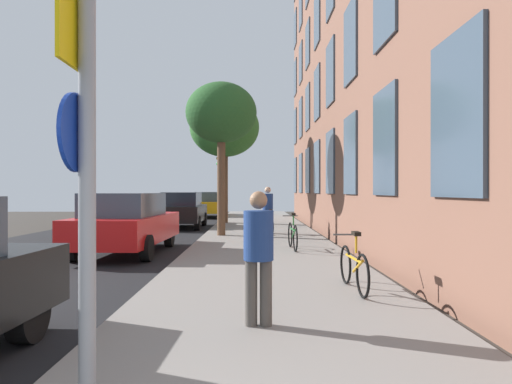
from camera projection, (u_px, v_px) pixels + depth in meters
name	position (u px, v px, depth m)	size (l,w,h in m)	color
ground_plane	(163.00, 239.00, 15.60)	(41.80, 41.80, 0.00)	#332D28
road_asphalt	(103.00, 239.00, 15.59)	(7.00, 38.00, 0.01)	black
sidewalk	(262.00, 237.00, 15.63)	(4.20, 38.00, 0.12)	gray
sign_post	(84.00, 154.00, 3.14)	(0.16, 0.60, 3.15)	gray
traffic_light	(222.00, 172.00, 21.70)	(0.43, 0.24, 3.62)	black
tree_near	(221.00, 114.00, 15.73)	(2.52, 2.52, 5.42)	brown
tree_far	(225.00, 128.00, 22.04)	(3.45, 3.45, 6.20)	brown
bicycle_0	(354.00, 267.00, 6.96)	(0.42, 1.67, 0.94)	black
bicycle_1	(293.00, 235.00, 11.89)	(0.42, 1.67, 0.98)	black
bicycle_2	(270.00, 224.00, 16.25)	(0.42, 1.70, 0.90)	black
pedestrian_0	(259.00, 249.00, 5.15)	(0.46, 0.46, 1.56)	#4C4742
pedestrian_1	(268.00, 207.00, 16.40)	(0.42, 0.42, 1.72)	#26262D
car_1	(127.00, 222.00, 11.87)	(2.06, 4.50, 1.62)	red
car_2	(183.00, 210.00, 20.21)	(1.87, 4.10, 1.62)	black
car_3	(209.00, 204.00, 28.54)	(1.91, 4.43, 1.62)	orange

